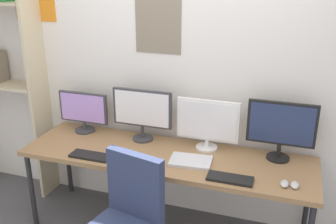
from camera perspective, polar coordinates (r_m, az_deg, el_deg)
The scene contains 11 objects.
wall_back at distance 3.31m, azimuth 2.01°, elevation 5.60°, with size 4.77×0.11×2.60m.
desk at distance 3.16m, azimuth -0.29°, elevation -7.09°, with size 2.37×0.68×0.74m.
monitor_far_left at distance 3.57m, azimuth -12.41°, elevation 0.22°, with size 0.47×0.18×0.37m.
monitor_center_left at distance 3.30m, azimuth -3.84°, elevation 0.07°, with size 0.53×0.18×0.46m.
monitor_center_right at distance 3.15m, azimuth 5.90°, elevation -1.65°, with size 0.51×0.18×0.43m.
monitor_far_right at distance 3.08m, azimuth 16.42°, elevation -2.19°, with size 0.52×0.18×0.47m.
keyboard_left at distance 3.15m, azimuth -11.41°, elevation -6.36°, with size 0.33×0.13×0.02m, color black.
keyboard_right at distance 2.82m, azimuth 9.17°, elevation -9.71°, with size 0.33×0.13×0.02m, color black.
mouse_left_side at distance 2.83m, azimuth 18.26°, elevation -10.24°, with size 0.06×0.10×0.03m, color silver.
mouse_right_side at distance 2.83m, azimuth 16.88°, elevation -10.13°, with size 0.06×0.10×0.03m, color silver.
laptop_closed at distance 3.01m, azimuth 3.38°, elevation -7.26°, with size 0.32×0.22×0.02m, color silver.
Camera 1 is at (0.90, -2.04, 2.17)m, focal length 41.15 mm.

